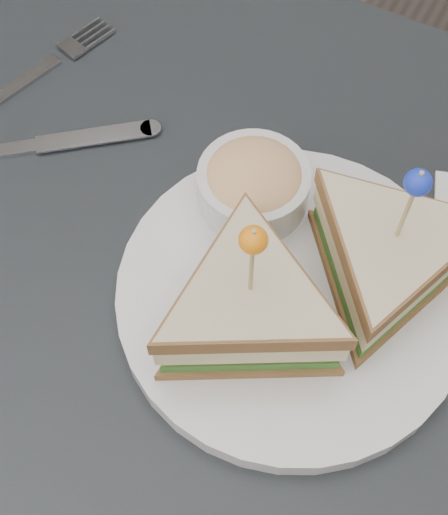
% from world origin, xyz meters
% --- Properties ---
extents(ground_plane, '(3.50, 3.50, 0.00)m').
position_xyz_m(ground_plane, '(0.00, 0.00, 0.00)').
color(ground_plane, '#3F3833').
extents(table, '(0.80, 0.80, 0.75)m').
position_xyz_m(table, '(0.00, 0.00, 0.67)').
color(table, black).
rests_on(table, ground).
extents(plate_meal, '(0.33, 0.31, 0.18)m').
position_xyz_m(plate_meal, '(0.08, 0.03, 0.80)').
color(plate_meal, silver).
rests_on(plate_meal, table).
extents(cutlery_fork, '(0.08, 0.20, 0.01)m').
position_xyz_m(cutlery_fork, '(-0.28, 0.15, 0.75)').
color(cutlery_fork, '#B4B7BF').
rests_on(cutlery_fork, table).
extents(cutlery_knife, '(0.17, 0.14, 0.01)m').
position_xyz_m(cutlery_knife, '(-0.22, 0.06, 0.75)').
color(cutlery_knife, silver).
rests_on(cutlery_knife, table).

